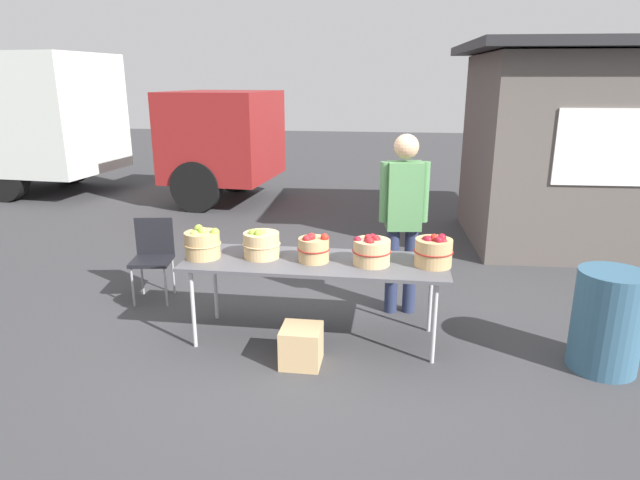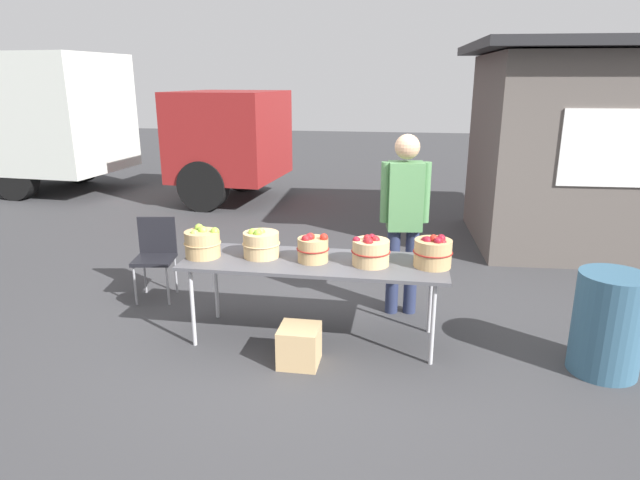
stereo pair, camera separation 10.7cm
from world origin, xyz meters
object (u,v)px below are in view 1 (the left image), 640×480
object	(u,v)px
apple_basket_green_0	(203,244)
apple_basket_red_1	(371,251)
apple_basket_green_1	(261,244)
produce_crate	(301,346)
apple_basket_red_2	(434,251)
folding_chair	(153,253)
trash_barrel	(607,321)
vendor_adult	(404,211)
market_table	(315,265)
apple_basket_red_0	(314,249)
box_truck	(54,119)

from	to	relation	value
apple_basket_green_0	apple_basket_red_1	bearing A→B (deg)	0.85
apple_basket_green_1	produce_crate	xyz separation A→B (m)	(0.44, -0.50, -0.71)
apple_basket_red_2	folding_chair	size ratio (longest dim) A/B	0.39
trash_barrel	vendor_adult	bearing A→B (deg)	150.95
apple_basket_green_1	apple_basket_red_2	xyz separation A→B (m)	(1.50, -0.02, 0.01)
market_table	apple_basket_red_1	bearing A→B (deg)	-3.17
apple_basket_red_1	trash_barrel	xyz separation A→B (m)	(1.91, -0.16, -0.45)
folding_chair	trash_barrel	size ratio (longest dim) A/B	1.03
market_table	produce_crate	size ratio (longest dim) A/B	7.02
trash_barrel	produce_crate	bearing A→B (deg)	-173.43
apple_basket_red_2	apple_basket_green_0	bearing A→B (deg)	-178.32
apple_basket_red_0	produce_crate	world-z (taller)	apple_basket_red_0
apple_basket_green_0	box_truck	xyz separation A→B (m)	(-5.17, 5.87, 0.61)
market_table	apple_basket_green_1	size ratio (longest dim) A/B	6.82
apple_basket_red_1	produce_crate	world-z (taller)	apple_basket_red_1
apple_basket_red_2	trash_barrel	size ratio (longest dim) A/B	0.40
market_table	apple_basket_red_1	world-z (taller)	apple_basket_red_1
apple_basket_red_2	vendor_adult	bearing A→B (deg)	109.72
apple_basket_red_2	folding_chair	world-z (taller)	apple_basket_red_2
apple_basket_green_0	box_truck	world-z (taller)	box_truck
market_table	folding_chair	distance (m)	2.00
market_table	produce_crate	distance (m)	0.72
box_truck	folding_chair	world-z (taller)	box_truck
apple_basket_red_0	folding_chair	size ratio (longest dim) A/B	0.33
apple_basket_green_0	produce_crate	xyz separation A→B (m)	(0.95, -0.42, -0.71)
market_table	apple_basket_green_1	distance (m)	0.51
market_table	vendor_adult	xyz separation A→B (m)	(0.76, 0.72, 0.34)
apple_basket_green_1	trash_barrel	bearing A→B (deg)	-4.35
apple_basket_green_1	apple_basket_red_1	size ratio (longest dim) A/B	1.01
vendor_adult	market_table	bearing A→B (deg)	35.64
apple_basket_green_1	box_truck	distance (m)	8.13
market_table	produce_crate	bearing A→B (deg)	-95.71
apple_basket_red_0	produce_crate	distance (m)	0.83
market_table	apple_basket_green_1	world-z (taller)	apple_basket_green_1
apple_basket_red_1	vendor_adult	distance (m)	0.82
apple_basket_red_0	apple_basket_red_1	world-z (taller)	apple_basket_red_1
vendor_adult	trash_barrel	xyz separation A→B (m)	(1.64, -0.91, -0.64)
apple_basket_green_0	vendor_adult	world-z (taller)	vendor_adult
apple_basket_green_0	vendor_adult	xyz separation A→B (m)	(1.76, 0.77, 0.18)
vendor_adult	folding_chair	world-z (taller)	vendor_adult
market_table	vendor_adult	distance (m)	1.10
box_truck	produce_crate	distance (m)	8.88
folding_chair	apple_basket_green_0	bearing A→B (deg)	-52.15
apple_basket_red_0	vendor_adult	xyz separation A→B (m)	(0.77, 0.74, 0.19)
apple_basket_red_2	folding_chair	distance (m)	2.97
vendor_adult	produce_crate	bearing A→B (deg)	48.00
apple_basket_red_2	produce_crate	world-z (taller)	apple_basket_red_2
folding_chair	apple_basket_red_1	bearing A→B (deg)	-27.55
apple_basket_green_0	apple_basket_red_0	world-z (taller)	apple_basket_green_0
apple_basket_green_0	produce_crate	distance (m)	1.26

